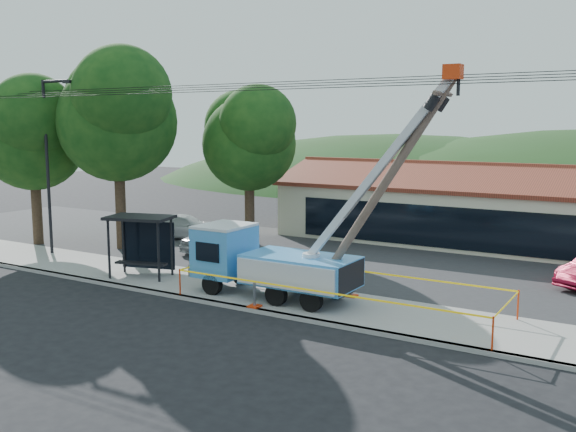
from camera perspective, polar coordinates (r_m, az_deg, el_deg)
The scene contains 16 objects.
ground at distance 22.52m, azimuth -7.55°, elevation -9.53°, with size 120.00×120.00×0.00m, color black.
curb at distance 24.09m, azimuth -4.40°, elevation -8.10°, with size 60.00×0.25×0.15m, color gray.
sidewalk at distance 25.60m, azimuth -1.91°, elevation -7.09°, with size 60.00×4.00×0.15m, color gray.
parking_lot at distance 32.41m, azimuth 5.84°, elevation -3.90°, with size 60.00×12.00×0.10m, color #28282B.
strip_mall at distance 38.19m, azimuth 16.50°, elevation 0.44°, with size 22.50×8.53×4.67m.
streetlight at distance 34.87m, azimuth -20.43°, elevation 5.20°, with size 2.13×0.22×9.00m.
tree_west_near at distance 35.48m, azimuth -14.96°, elevation 9.07°, with size 7.56×6.72×10.80m.
tree_west_far at distance 38.30m, azimuth -21.78°, elevation 7.21°, with size 6.84×6.08×9.48m.
tree_lot at distance 36.07m, azimuth -3.49°, elevation 7.23°, with size 6.30×5.60×8.94m.
hill_west at distance 77.43m, azimuth 9.46°, elevation 3.07°, with size 78.40×56.00×28.00m, color #1E3A15.
utility_truck at distance 24.93m, azimuth -1.57°, elevation -3.91°, with size 10.50×3.59×8.54m.
leaning_pole at distance 22.49m, azimuth 8.51°, elevation 2.74°, with size 5.61×1.74×8.47m.
bus_shelter at distance 28.85m, azimuth -12.84°, elevation -1.37°, with size 3.15×2.42×2.69m.
caution_tape at distance 23.76m, azimuth 4.43°, elevation -6.20°, with size 12.13×3.59×1.04m.
car_silver at distance 34.55m, azimuth -6.02°, elevation -3.22°, with size 1.93×4.80×1.64m, color #B7BCBF.
car_white at distance 38.59m, azimuth -9.14°, elevation -2.07°, with size 1.91×4.70×1.36m, color silver.
Camera 1 is at (13.49, -16.67, 6.85)m, focal length 40.00 mm.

